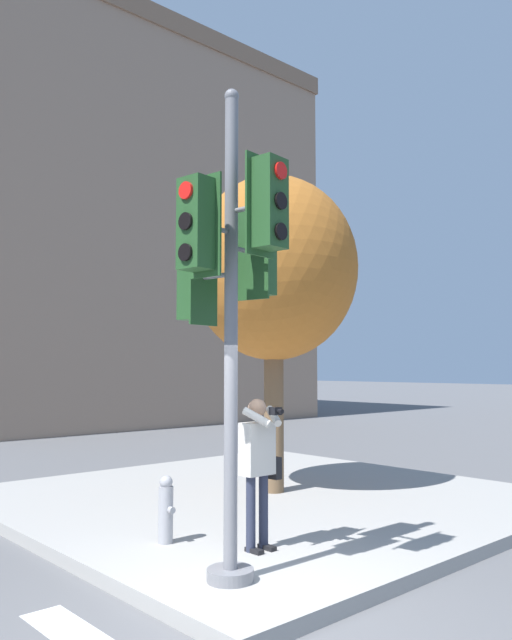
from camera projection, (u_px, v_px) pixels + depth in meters
name	position (u px, v px, depth m)	size (l,w,h in m)	color
ground_plane	(245.00, 625.00, 5.50)	(160.00, 160.00, 0.00)	#5B5B5E
sidewalk_corner	(264.00, 499.00, 10.43)	(8.00, 8.00, 0.16)	#9E9B96
traffic_signal_pole	(230.00, 278.00, 6.39)	(1.33, 1.33, 5.03)	slate
person_photographer	(259.00, 459.00, 7.29)	(0.58, 0.54, 1.74)	black
street_tree	(274.00, 270.00, 10.88)	(2.93, 2.93, 5.46)	brown
fire_hydrant	(166.00, 509.00, 7.52)	(0.18, 0.24, 0.80)	#99999E
building_right	(112.00, 240.00, 28.71)	(15.35, 11.80, 16.26)	gray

